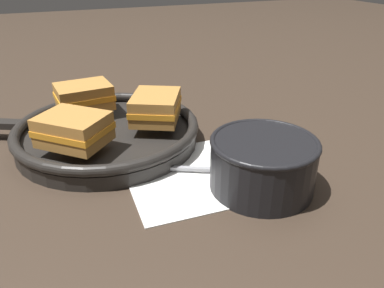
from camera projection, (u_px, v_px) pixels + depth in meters
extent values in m
plane|color=#382B21|center=(204.00, 166.00, 0.61)|extent=(4.00, 4.00, 0.00)
cube|color=white|center=(203.00, 172.00, 0.58)|extent=(0.24, 0.21, 0.00)
cylinder|color=black|center=(263.00, 165.00, 0.53)|extent=(0.15, 0.15, 0.08)
cylinder|color=orange|center=(264.00, 149.00, 0.52)|extent=(0.13, 0.13, 0.01)
torus|color=black|center=(265.00, 142.00, 0.52)|extent=(0.15, 0.15, 0.01)
cube|color=#9E9EA3|center=(190.00, 169.00, 0.58)|extent=(0.10, 0.06, 0.01)
ellipsoid|color=#9E9EA3|center=(242.00, 171.00, 0.58)|extent=(0.06, 0.05, 0.01)
cylinder|color=black|center=(108.00, 137.00, 0.67)|extent=(0.32, 0.32, 0.02)
torus|color=black|center=(107.00, 126.00, 0.66)|extent=(0.33, 0.33, 0.02)
cube|color=#B27A38|center=(75.00, 137.00, 0.58)|extent=(0.13, 0.12, 0.02)
cube|color=orange|center=(74.00, 129.00, 0.58)|extent=(0.13, 0.13, 0.01)
cube|color=#B27A38|center=(72.00, 121.00, 0.57)|extent=(0.13, 0.12, 0.02)
cube|color=#B27A38|center=(156.00, 114.00, 0.67)|extent=(0.11, 0.12, 0.02)
cube|color=orange|center=(156.00, 107.00, 0.66)|extent=(0.12, 0.13, 0.01)
cube|color=#B27A38|center=(155.00, 99.00, 0.65)|extent=(0.11, 0.12, 0.02)
cube|color=#B27A38|center=(85.00, 103.00, 0.72)|extent=(0.11, 0.09, 0.02)
cube|color=orange|center=(84.00, 96.00, 0.71)|extent=(0.11, 0.09, 0.01)
cube|color=#B27A38|center=(83.00, 89.00, 0.70)|extent=(0.11, 0.09, 0.02)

